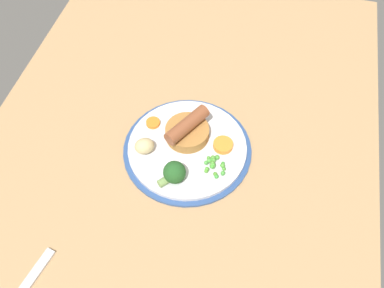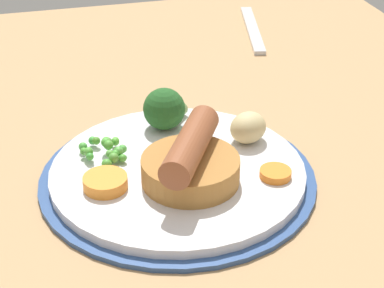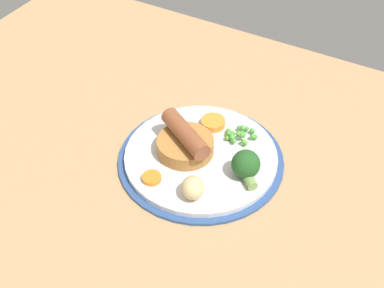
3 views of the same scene
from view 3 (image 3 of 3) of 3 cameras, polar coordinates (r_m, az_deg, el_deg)
name	(u,v)px [view 3 (image 3 of 3)]	position (r cm, az deg, el deg)	size (l,w,h in cm)	color
dining_table	(176,170)	(84.39, -1.67, -2.74)	(110.00, 80.00, 3.00)	tan
dinner_plate	(201,158)	(83.23, 0.95, -1.52)	(25.83, 25.83, 1.40)	#2D4C84
sausage_pudding	(185,142)	(81.77, -0.72, 0.20)	(10.18, 8.83, 5.12)	#AD7538
pea_pile	(240,134)	(85.01, 5.09, 1.03)	(5.24, 4.45, 1.77)	#56A844
broccoli_floret_near	(246,165)	(78.49, 5.79, -2.23)	(5.06, 4.86, 4.31)	#235623
potato_chunk_1	(193,188)	(75.77, 0.07, -4.69)	(3.89, 3.30, 3.05)	#CCB77F
carrot_slice_4	(213,123)	(87.33, 2.26, 2.29)	(3.96, 3.96, 1.12)	orange
carrot_slice_5	(152,178)	(78.89, -4.32, -3.62)	(2.89, 2.89, 0.72)	orange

